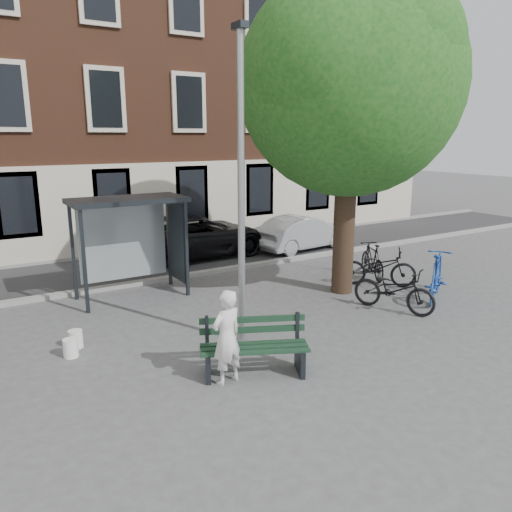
{
  "coord_description": "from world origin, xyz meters",
  "views": [
    {
      "loc": [
        -4.8,
        -8.34,
        4.13
      ],
      "look_at": [
        1.13,
        1.29,
        1.4
      ],
      "focal_mm": 35.0,
      "sensor_mm": 36.0,
      "label": 1
    }
  ],
  "objects_px": {
    "lamppost": "(241,207)",
    "bike_b": "(436,276)",
    "painter": "(227,337)",
    "bike_c": "(394,289)",
    "bench": "(254,350)",
    "bike_a": "(378,267)",
    "car_silver": "(303,233)",
    "bike_d": "(372,260)",
    "car_dark": "(195,236)",
    "bus_shelter": "(142,223)",
    "notice_sign": "(338,228)"
  },
  "relations": [
    {
      "from": "bench",
      "to": "bike_d",
      "type": "relative_size",
      "value": 1.11
    },
    {
      "from": "bench",
      "to": "painter",
      "type": "bearing_deg",
      "value": -149.96
    },
    {
      "from": "bench",
      "to": "bike_a",
      "type": "relative_size",
      "value": 0.96
    },
    {
      "from": "painter",
      "to": "bike_c",
      "type": "bearing_deg",
      "value": 178.72
    },
    {
      "from": "lamppost",
      "to": "bike_b",
      "type": "relative_size",
      "value": 2.92
    },
    {
      "from": "lamppost",
      "to": "car_silver",
      "type": "bearing_deg",
      "value": 45.04
    },
    {
      "from": "lamppost",
      "to": "bike_d",
      "type": "xyz_separation_m",
      "value": [
        5.68,
        2.07,
        -2.25
      ]
    },
    {
      "from": "bike_a",
      "to": "car_silver",
      "type": "xyz_separation_m",
      "value": [
        1.0,
        4.86,
        0.09
      ]
    },
    {
      "from": "car_silver",
      "to": "bus_shelter",
      "type": "bearing_deg",
      "value": 100.21
    },
    {
      "from": "painter",
      "to": "car_silver",
      "type": "xyz_separation_m",
      "value": [
        7.33,
        7.64,
        -0.19
      ]
    },
    {
      "from": "bus_shelter",
      "to": "bike_d",
      "type": "xyz_separation_m",
      "value": [
        6.28,
        -2.03,
        -1.38
      ]
    },
    {
      "from": "notice_sign",
      "to": "car_dark",
      "type": "bearing_deg",
      "value": 145.82
    },
    {
      "from": "car_dark",
      "to": "painter",
      "type": "bearing_deg",
      "value": 156.11
    },
    {
      "from": "bus_shelter",
      "to": "bike_c",
      "type": "bearing_deg",
      "value": -43.55
    },
    {
      "from": "lamppost",
      "to": "car_silver",
      "type": "distance_m",
      "value": 9.07
    },
    {
      "from": "bike_c",
      "to": "car_silver",
      "type": "height_order",
      "value": "car_silver"
    },
    {
      "from": "bike_a",
      "to": "notice_sign",
      "type": "distance_m",
      "value": 2.02
    },
    {
      "from": "painter",
      "to": "bike_c",
      "type": "relative_size",
      "value": 0.82
    },
    {
      "from": "notice_sign",
      "to": "bike_d",
      "type": "bearing_deg",
      "value": -52.1
    },
    {
      "from": "painter",
      "to": "car_dark",
      "type": "distance_m",
      "value": 9.38
    },
    {
      "from": "lamppost",
      "to": "bike_d",
      "type": "bearing_deg",
      "value": 20.06
    },
    {
      "from": "bench",
      "to": "bike_d",
      "type": "distance_m",
      "value": 7.1
    },
    {
      "from": "painter",
      "to": "bike_c",
      "type": "height_order",
      "value": "painter"
    },
    {
      "from": "bike_d",
      "to": "bus_shelter",
      "type": "bearing_deg",
      "value": 5.84
    },
    {
      "from": "bench",
      "to": "bike_c",
      "type": "distance_m",
      "value": 4.7
    },
    {
      "from": "bike_b",
      "to": "bike_d",
      "type": "distance_m",
      "value": 2.33
    },
    {
      "from": "bus_shelter",
      "to": "notice_sign",
      "type": "xyz_separation_m",
      "value": [
        5.91,
        -0.88,
        -0.56
      ]
    },
    {
      "from": "bike_b",
      "to": "bike_d",
      "type": "xyz_separation_m",
      "value": [
        0.04,
        2.33,
        -0.09
      ]
    },
    {
      "from": "bus_shelter",
      "to": "bike_b",
      "type": "relative_size",
      "value": 1.36
    },
    {
      "from": "car_silver",
      "to": "bike_b",
      "type": "bearing_deg",
      "value": 167.75
    },
    {
      "from": "painter",
      "to": "bench",
      "type": "xyz_separation_m",
      "value": [
        0.57,
        0.05,
        -0.38
      ]
    },
    {
      "from": "painter",
      "to": "bench",
      "type": "relative_size",
      "value": 0.84
    },
    {
      "from": "bench",
      "to": "car_dark",
      "type": "height_order",
      "value": "car_dark"
    },
    {
      "from": "lamppost",
      "to": "car_silver",
      "type": "xyz_separation_m",
      "value": [
        6.23,
        6.24,
        -2.15
      ]
    },
    {
      "from": "car_dark",
      "to": "car_silver",
      "type": "height_order",
      "value": "car_dark"
    },
    {
      "from": "painter",
      "to": "car_silver",
      "type": "distance_m",
      "value": 10.59
    },
    {
      "from": "notice_sign",
      "to": "bike_b",
      "type": "bearing_deg",
      "value": -64.53
    },
    {
      "from": "lamppost",
      "to": "notice_sign",
      "type": "distance_m",
      "value": 6.37
    },
    {
      "from": "bus_shelter",
      "to": "bike_a",
      "type": "xyz_separation_m",
      "value": [
        5.83,
        -2.73,
        -1.37
      ]
    },
    {
      "from": "lamppost",
      "to": "bike_b",
      "type": "xyz_separation_m",
      "value": [
        5.64,
        -0.26,
        -2.16
      ]
    },
    {
      "from": "bench",
      "to": "bike_a",
      "type": "height_order",
      "value": "bike_a"
    },
    {
      "from": "bus_shelter",
      "to": "notice_sign",
      "type": "bearing_deg",
      "value": -8.51
    },
    {
      "from": "bench",
      "to": "bike_b",
      "type": "relative_size",
      "value": 0.95
    },
    {
      "from": "bike_d",
      "to": "car_silver",
      "type": "relative_size",
      "value": 0.46
    },
    {
      "from": "bench",
      "to": "car_silver",
      "type": "relative_size",
      "value": 0.51
    },
    {
      "from": "lamppost",
      "to": "car_dark",
      "type": "height_order",
      "value": "lamppost"
    },
    {
      "from": "car_dark",
      "to": "bike_b",
      "type": "bearing_deg",
      "value": -158.78
    },
    {
      "from": "bus_shelter",
      "to": "car_dark",
      "type": "distance_m",
      "value": 4.52
    },
    {
      "from": "bus_shelter",
      "to": "bench",
      "type": "height_order",
      "value": "bus_shelter"
    },
    {
      "from": "bus_shelter",
      "to": "car_silver",
      "type": "bearing_deg",
      "value": 17.31
    }
  ]
}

